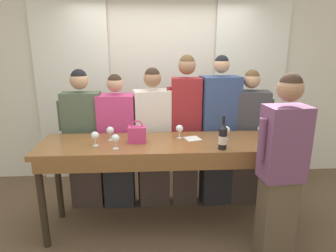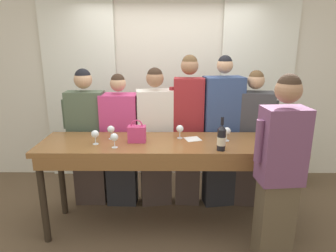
{
  "view_description": "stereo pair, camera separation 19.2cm",
  "coord_description": "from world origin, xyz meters",
  "px_view_note": "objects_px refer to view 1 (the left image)",
  "views": [
    {
      "loc": [
        -0.18,
        -2.92,
        2.01
      ],
      "look_at": [
        0.0,
        0.07,
        1.15
      ],
      "focal_mm": 32.0,
      "sensor_mm": 36.0,
      "label": 1
    },
    {
      "loc": [
        0.02,
        -2.93,
        2.01
      ],
      "look_at": [
        0.0,
        0.07,
        1.15
      ],
      "focal_mm": 32.0,
      "sensor_mm": 36.0,
      "label": 2
    }
  ],
  "objects_px": {
    "wine_glass_front_right": "(261,129)",
    "wine_glass_front_left": "(226,130)",
    "wine_glass_front_mid": "(115,139)",
    "guest_cream_sweater": "(153,138)",
    "guest_striped_shirt": "(186,129)",
    "host_pouring": "(281,169)",
    "guest_beige_cap": "(247,138)",
    "wine_bottle": "(223,137)",
    "handbag": "(137,134)",
    "wine_glass_center_left": "(95,136)",
    "guest_navy_coat": "(218,132)",
    "tasting_bar": "(169,152)",
    "wine_glass_center_right": "(282,139)",
    "guest_pink_top": "(118,143)",
    "wine_glass_back_left": "(110,131)",
    "potted_plant": "(285,157)",
    "wine_glass_center_mid": "(180,129)",
    "guest_olive_jacket": "(84,139)"
  },
  "relations": [
    {
      "from": "tasting_bar",
      "to": "wine_bottle",
      "type": "relative_size",
      "value": 8.15
    },
    {
      "from": "guest_cream_sweater",
      "to": "guest_navy_coat",
      "type": "height_order",
      "value": "guest_navy_coat"
    },
    {
      "from": "wine_glass_center_right",
      "to": "wine_glass_front_left",
      "type": "bearing_deg",
      "value": 145.83
    },
    {
      "from": "wine_glass_center_left",
      "to": "guest_navy_coat",
      "type": "relative_size",
      "value": 0.08
    },
    {
      "from": "guest_beige_cap",
      "to": "potted_plant",
      "type": "distance_m",
      "value": 1.08
    },
    {
      "from": "wine_glass_center_left",
      "to": "potted_plant",
      "type": "xyz_separation_m",
      "value": [
        2.52,
        1.16,
        -0.75
      ]
    },
    {
      "from": "wine_glass_front_mid",
      "to": "wine_glass_front_right",
      "type": "bearing_deg",
      "value": 8.57
    },
    {
      "from": "guest_cream_sweater",
      "to": "wine_glass_center_right",
      "type": "bearing_deg",
      "value": -33.14
    },
    {
      "from": "tasting_bar",
      "to": "guest_striped_shirt",
      "type": "distance_m",
      "value": 0.6
    },
    {
      "from": "host_pouring",
      "to": "guest_navy_coat",
      "type": "bearing_deg",
      "value": 106.33
    },
    {
      "from": "guest_olive_jacket",
      "to": "host_pouring",
      "type": "relative_size",
      "value": 0.97
    },
    {
      "from": "wine_glass_front_left",
      "to": "wine_glass_back_left",
      "type": "relative_size",
      "value": 1.0
    },
    {
      "from": "guest_striped_shirt",
      "to": "host_pouring",
      "type": "bearing_deg",
      "value": -56.54
    },
    {
      "from": "tasting_bar",
      "to": "wine_glass_center_left",
      "type": "xyz_separation_m",
      "value": [
        -0.73,
        -0.05,
        0.21
      ]
    },
    {
      "from": "wine_glass_front_mid",
      "to": "potted_plant",
      "type": "relative_size",
      "value": 0.22
    },
    {
      "from": "handbag",
      "to": "wine_glass_front_right",
      "type": "xyz_separation_m",
      "value": [
        1.31,
        0.05,
        0.01
      ]
    },
    {
      "from": "wine_glass_front_left",
      "to": "host_pouring",
      "type": "xyz_separation_m",
      "value": [
        0.35,
        -0.6,
        -0.18
      ]
    },
    {
      "from": "wine_glass_center_mid",
      "to": "potted_plant",
      "type": "bearing_deg",
      "value": 30.18
    },
    {
      "from": "wine_glass_center_left",
      "to": "guest_pink_top",
      "type": "relative_size",
      "value": 0.09
    },
    {
      "from": "tasting_bar",
      "to": "potted_plant",
      "type": "xyz_separation_m",
      "value": [
        1.79,
        1.11,
        -0.54
      ]
    },
    {
      "from": "guest_pink_top",
      "to": "host_pouring",
      "type": "xyz_separation_m",
      "value": [
        1.54,
        -1.09,
        0.1
      ]
    },
    {
      "from": "wine_glass_front_mid",
      "to": "handbag",
      "type": "bearing_deg",
      "value": 41.7
    },
    {
      "from": "guest_beige_cap",
      "to": "wine_glass_center_right",
      "type": "bearing_deg",
      "value": -85.4
    },
    {
      "from": "handbag",
      "to": "guest_navy_coat",
      "type": "height_order",
      "value": "guest_navy_coat"
    },
    {
      "from": "wine_glass_back_left",
      "to": "host_pouring",
      "type": "relative_size",
      "value": 0.08
    },
    {
      "from": "handbag",
      "to": "guest_striped_shirt",
      "type": "distance_m",
      "value": 0.77
    },
    {
      "from": "wine_glass_front_left",
      "to": "guest_cream_sweater",
      "type": "xyz_separation_m",
      "value": [
        -0.76,
        0.49,
        -0.23
      ]
    },
    {
      "from": "guest_olive_jacket",
      "to": "wine_glass_center_left",
      "type": "bearing_deg",
      "value": -67.21
    },
    {
      "from": "guest_beige_cap",
      "to": "wine_glass_front_mid",
      "type": "bearing_deg",
      "value": -155.42
    },
    {
      "from": "guest_olive_jacket",
      "to": "guest_pink_top",
      "type": "relative_size",
      "value": 1.04
    },
    {
      "from": "wine_glass_front_right",
      "to": "wine_glass_front_left",
      "type": "bearing_deg",
      "value": -177.65
    },
    {
      "from": "wine_glass_front_right",
      "to": "host_pouring",
      "type": "xyz_separation_m",
      "value": [
        -0.03,
        -0.61,
        -0.19
      ]
    },
    {
      "from": "potted_plant",
      "to": "wine_glass_center_right",
      "type": "bearing_deg",
      "value": -117.68
    },
    {
      "from": "handbag",
      "to": "guest_navy_coat",
      "type": "distance_m",
      "value": 1.11
    },
    {
      "from": "guest_beige_cap",
      "to": "host_pouring",
      "type": "distance_m",
      "value": 1.09
    },
    {
      "from": "wine_glass_front_left",
      "to": "guest_cream_sweater",
      "type": "distance_m",
      "value": 0.93
    },
    {
      "from": "wine_glass_center_right",
      "to": "guest_pink_top",
      "type": "bearing_deg",
      "value": 154.17
    },
    {
      "from": "wine_glass_center_mid",
      "to": "guest_cream_sweater",
      "type": "bearing_deg",
      "value": 124.64
    },
    {
      "from": "wine_glass_front_left",
      "to": "guest_pink_top",
      "type": "xyz_separation_m",
      "value": [
        -1.19,
        0.49,
        -0.28
      ]
    },
    {
      "from": "wine_glass_front_mid",
      "to": "guest_beige_cap",
      "type": "height_order",
      "value": "guest_beige_cap"
    },
    {
      "from": "tasting_bar",
      "to": "guest_cream_sweater",
      "type": "relative_size",
      "value": 1.54
    },
    {
      "from": "wine_glass_front_left",
      "to": "host_pouring",
      "type": "bearing_deg",
      "value": -59.68
    },
    {
      "from": "handbag",
      "to": "potted_plant",
      "type": "distance_m",
      "value": 2.48
    },
    {
      "from": "wine_glass_center_mid",
      "to": "guest_pink_top",
      "type": "height_order",
      "value": "guest_pink_top"
    },
    {
      "from": "wine_glass_front_left",
      "to": "wine_glass_front_right",
      "type": "distance_m",
      "value": 0.38
    },
    {
      "from": "wine_bottle",
      "to": "guest_cream_sweater",
      "type": "distance_m",
      "value": 1.04
    },
    {
      "from": "handbag",
      "to": "guest_pink_top",
      "type": "relative_size",
      "value": 0.14
    },
    {
      "from": "wine_glass_front_mid",
      "to": "wine_glass_back_left",
      "type": "xyz_separation_m",
      "value": [
        -0.08,
        0.27,
        0.0
      ]
    },
    {
      "from": "handbag",
      "to": "wine_glass_center_mid",
      "type": "bearing_deg",
      "value": 14.66
    },
    {
      "from": "wine_glass_center_mid",
      "to": "guest_navy_coat",
      "type": "xyz_separation_m",
      "value": [
        0.52,
        0.4,
        -0.17
      ]
    }
  ]
}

